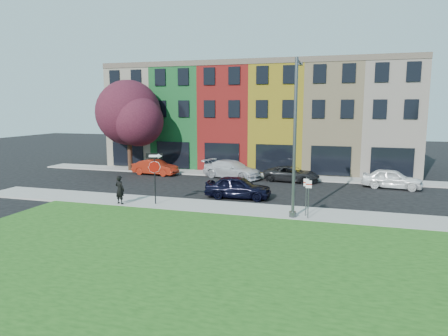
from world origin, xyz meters
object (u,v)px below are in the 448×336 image
(street_lamp, at_px, (295,138))
(sedan_near, at_px, (238,187))
(stop_sign, at_px, (154,168))
(man, at_px, (120,190))

(street_lamp, bearing_deg, sedan_near, 136.07)
(stop_sign, bearing_deg, street_lamp, -16.70)
(stop_sign, bearing_deg, man, -178.25)
(man, relative_size, sedan_near, 0.40)
(sedan_near, bearing_deg, man, 120.13)
(stop_sign, height_order, sedan_near, stop_sign)
(stop_sign, bearing_deg, sedan_near, 24.18)
(man, relative_size, street_lamp, 0.21)
(man, height_order, sedan_near, man)
(sedan_near, bearing_deg, street_lamp, -135.10)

